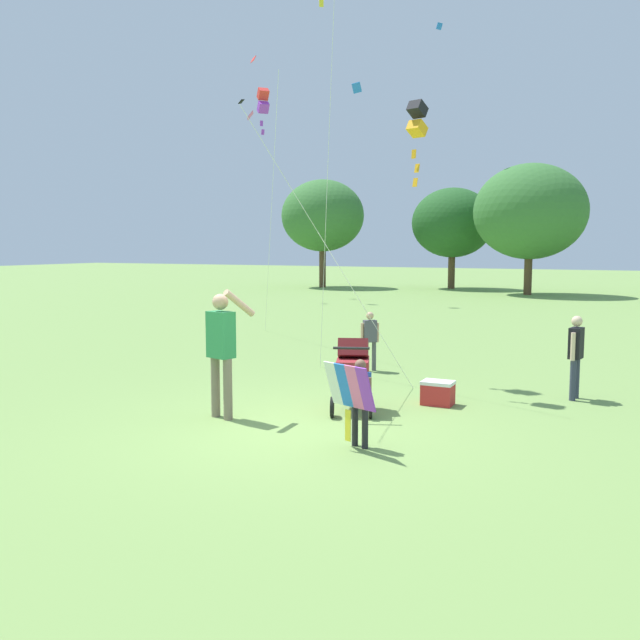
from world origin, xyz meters
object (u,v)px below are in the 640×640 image
object	(u,v)px
stroller	(353,368)
kite_adult_black	(416,122)
person_adult_flyer	(221,344)
child_with_butterfly_kite	(358,394)
person_red_shirt	(370,336)
kite_blue_high	(263,103)
cooler_box	(438,393)
person_sitting_far	(576,350)

from	to	relation	value
stroller	kite_adult_black	bearing A→B (deg)	81.02
person_adult_flyer	kite_adult_black	bearing A→B (deg)	59.67
child_with_butterfly_kite	person_red_shirt	bearing A→B (deg)	109.69
kite_adult_black	kite_blue_high	world-z (taller)	kite_blue_high
person_adult_flyer	kite_adult_black	distance (m)	4.67
kite_blue_high	person_adult_flyer	bearing A→B (deg)	-63.57
child_with_butterfly_kite	stroller	size ratio (longest dim) A/B	0.92
stroller	kite_blue_high	size ratio (longest dim) A/B	0.18
cooler_box	kite_blue_high	bearing A→B (deg)	135.84
kite_blue_high	kite_adult_black	bearing A→B (deg)	-42.80
person_adult_flyer	cooler_box	size ratio (longest dim) A/B	3.89
stroller	cooler_box	size ratio (longest dim) A/B	2.49
kite_adult_black	kite_blue_high	bearing A→B (deg)	137.20
kite_adult_black	person_red_shirt	world-z (taller)	kite_adult_black
person_adult_flyer	cooler_box	distance (m)	3.23
person_sitting_far	cooler_box	xyz separation A→B (m)	(-1.76, -1.22, -0.57)
person_adult_flyer	person_sitting_far	xyz separation A→B (m)	(4.16, 3.21, -0.26)
child_with_butterfly_kite	kite_blue_high	size ratio (longest dim) A/B	0.16
child_with_butterfly_kite	kite_adult_black	size ratio (longest dim) A/B	0.22
cooler_box	kite_adult_black	bearing A→B (deg)	126.46
person_red_shirt	person_adult_flyer	bearing A→B (deg)	-97.29
person_sitting_far	cooler_box	size ratio (longest dim) A/B	2.82
kite_adult_black	kite_blue_high	distance (m)	8.20
kite_blue_high	cooler_box	bearing A→B (deg)	-44.16
kite_blue_high	cooler_box	xyz separation A→B (m)	(6.56, -6.37, -5.82)
stroller	person_sitting_far	size ratio (longest dim) A/B	0.88
person_adult_flyer	person_red_shirt	xyz separation A→B (m)	(0.52, 4.09, -0.36)
person_adult_flyer	person_red_shirt	world-z (taller)	person_adult_flyer
child_with_butterfly_kite	person_sitting_far	world-z (taller)	person_sitting_far
person_red_shirt	person_sitting_far	distance (m)	3.74
child_with_butterfly_kite	stroller	distance (m)	1.77
kite_adult_black	person_red_shirt	bearing A→B (deg)	135.68
child_with_butterfly_kite	kite_adult_black	xyz separation A→B (m)	(-0.45, 3.41, 3.59)
child_with_butterfly_kite	kite_adult_black	distance (m)	4.97
cooler_box	stroller	bearing A→B (deg)	-138.30
stroller	cooler_box	world-z (taller)	stroller
stroller	cooler_box	distance (m)	1.38
person_adult_flyer	stroller	bearing A→B (deg)	38.21
stroller	person_red_shirt	distance (m)	3.10
child_with_butterfly_kite	kite_blue_high	distance (m)	12.13
child_with_butterfly_kite	person_red_shirt	distance (m)	4.86
kite_adult_black	person_sitting_far	size ratio (longest dim) A/B	3.59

